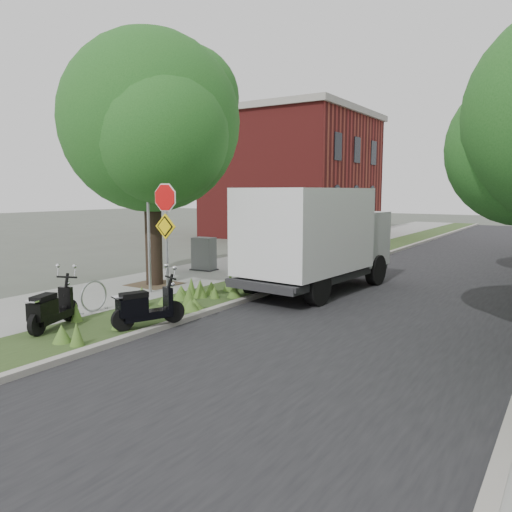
{
  "coord_description": "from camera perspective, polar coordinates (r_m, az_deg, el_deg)",
  "views": [
    {
      "loc": [
        7.01,
        -8.41,
        3.02
      ],
      "look_at": [
        -0.15,
        2.69,
        1.3
      ],
      "focal_mm": 35.0,
      "sensor_mm": 36.0,
      "label": 1
    }
  ],
  "objects": [
    {
      "name": "ground",
      "position": [
        11.36,
        -6.81,
        -8.05
      ],
      "size": [
        120.0,
        120.0,
        0.0
      ],
      "primitive_type": "plane",
      "color": "#4C5147",
      "rests_on": "ground"
    },
    {
      "name": "verge",
      "position": [
        20.5,
        7.91,
        -0.95
      ],
      "size": [
        2.0,
        60.0,
        0.12
      ],
      "primitive_type": "cube",
      "color": "#2D421C",
      "rests_on": "ground"
    },
    {
      "name": "kerb_near",
      "position": [
        20.11,
        10.5,
        -1.15
      ],
      "size": [
        0.2,
        60.0,
        0.13
      ],
      "primitive_type": "cube",
      "color": "#9E9991",
      "rests_on": "ground"
    },
    {
      "name": "sidewalk_near",
      "position": [
        21.79,
        1.34,
        -0.39
      ],
      "size": [
        3.5,
        60.0,
        0.12
      ],
      "primitive_type": "cube",
      "color": "gray",
      "rests_on": "ground"
    },
    {
      "name": "box_truck",
      "position": [
        15.02,
        6.8,
        2.43
      ],
      "size": [
        2.75,
        6.03,
        2.65
      ],
      "color": "#262628",
      "rests_on": "ground"
    },
    {
      "name": "scooter_far",
      "position": [
        10.95,
        -13.02,
        -6.07
      ],
      "size": [
        0.76,
        1.58,
        0.79
      ],
      "color": "black",
      "rests_on": "ground"
    },
    {
      "name": "scooter_near",
      "position": [
        11.35,
        -22.61,
        -5.98
      ],
      "size": [
        0.74,
        1.58,
        0.79
      ],
      "color": "black",
      "rests_on": "ground"
    },
    {
      "name": "sign_assembly",
      "position": [
        12.34,
        -10.28,
        4.08
      ],
      "size": [
        0.94,
        0.08,
        3.22
      ],
      "color": "#A5A8AD",
      "rests_on": "ground"
    },
    {
      "name": "utility_cabinet",
      "position": [
        18.5,
        -5.98,
        0.18
      ],
      "size": [
        0.95,
        0.67,
        1.21
      ],
      "color": "#262628",
      "rests_on": "ground"
    },
    {
      "name": "bare_post",
      "position": [
        14.47,
        -12.19,
        3.69
      ],
      "size": [
        0.08,
        0.08,
        4.0
      ],
      "color": "#A5A8AD",
      "rests_on": "ground"
    },
    {
      "name": "bike_hoop",
      "position": [
        12.72,
        -18.05,
        -4.4
      ],
      "size": [
        0.06,
        0.78,
        0.77
      ],
      "color": "#A5A8AD",
      "rests_on": "ground"
    },
    {
      "name": "road",
      "position": [
        19.09,
        20.26,
        -2.13
      ],
      "size": [
        7.0,
        60.0,
        0.01
      ],
      "primitive_type": "cube",
      "color": "black",
      "rests_on": "ground"
    },
    {
      "name": "street_tree_main",
      "position": [
        15.92,
        -11.99,
        13.69
      ],
      "size": [
        6.21,
        5.54,
        7.66
      ],
      "color": "black",
      "rests_on": "ground"
    },
    {
      "name": "brick_building",
      "position": [
        34.63,
        4.36,
        9.38
      ],
      "size": [
        9.4,
        10.4,
        8.3
      ],
      "color": "maroon",
      "rests_on": "ground"
    }
  ]
}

